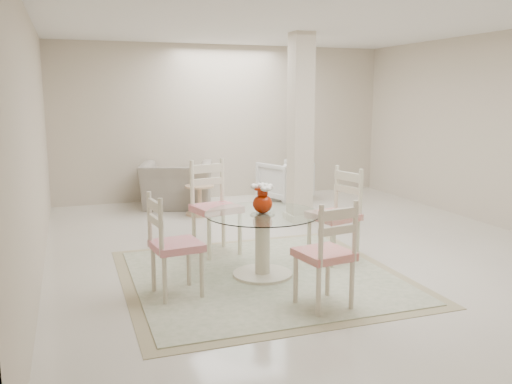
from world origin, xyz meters
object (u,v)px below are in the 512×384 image
object	(u,v)px
red_vase	(263,198)
recliner_taupe	(177,185)
dining_table	(262,245)
dining_chair_east	(339,208)
dining_chair_north	(213,200)
side_table	(200,201)
dining_chair_south	(329,247)
column	(300,129)
dining_chair_west	(169,238)
armchair_white	(285,181)

from	to	relation	value
red_vase	recliner_taupe	distance (m)	3.78
dining_table	dining_chair_east	xyz separation A→B (m)	(0.99, 0.25, 0.27)
dining_table	dining_chair_north	distance (m)	1.07
dining_chair_north	red_vase	bearing A→B (deg)	-88.58
side_table	dining_chair_south	bearing A→B (deg)	-87.44
column	recliner_taupe	bearing A→B (deg)	134.17
red_vase	dining_chair_east	bearing A→B (deg)	14.40
recliner_taupe	dining_chair_east	bearing A→B (deg)	124.73
dining_chair_west	dining_chair_south	world-z (taller)	dining_chair_south
dining_table	dining_chair_north	xyz separation A→B (m)	(-0.25, 1.00, 0.29)
dining_chair_east	armchair_white	distance (m)	3.56
recliner_taupe	armchair_white	bearing A→B (deg)	-164.27
dining_chair_south	recliner_taupe	world-z (taller)	dining_chair_south
column	armchair_white	size ratio (longest dim) A/B	3.56
column	dining_table	bearing A→B (deg)	-122.04
dining_table	armchair_white	bearing A→B (deg)	64.70
dining_chair_west	side_table	distance (m)	3.47
dining_chair_north	dining_chair_east	bearing A→B (deg)	-43.62
dining_table	dining_chair_west	xyz separation A→B (m)	(-0.99, -0.24, 0.22)
red_vase	dining_chair_west	xyz separation A→B (m)	(-0.99, -0.24, -0.26)
dining_table	dining_chair_north	bearing A→B (deg)	104.15
dining_chair_south	column	bearing A→B (deg)	-118.98
column	dining_chair_west	world-z (taller)	column
dining_table	side_table	distance (m)	3.05
dining_chair_east	red_vase	bearing A→B (deg)	-91.33
recliner_taupe	column	bearing A→B (deg)	150.79
side_table	red_vase	bearing A→B (deg)	-91.21
dining_table	dining_chair_north	world-z (taller)	dining_chair_north
dining_table	dining_chair_west	size ratio (longest dim) A/B	1.09
dining_chair_north	dining_chair_south	world-z (taller)	dining_chair_north
dining_table	dining_chair_north	size ratio (longest dim) A/B	0.96
armchair_white	dining_table	bearing A→B (deg)	43.09
dining_table	recliner_taupe	bearing A→B (deg)	92.29
recliner_taupe	dining_chair_south	bearing A→B (deg)	111.39
column	dining_chair_north	distance (m)	2.13
side_table	dining_chair_west	bearing A→B (deg)	-107.79
armchair_white	side_table	bearing A→B (deg)	0.11
dining_chair_north	recliner_taupe	xyz separation A→B (m)	(0.10, 2.75, -0.27)
dining_chair_north	recliner_taupe	distance (m)	2.77
red_vase	recliner_taupe	bearing A→B (deg)	92.30
dining_chair_north	dining_chair_south	xyz separation A→B (m)	(0.50, -1.99, -0.07)
side_table	armchair_white	bearing A→B (deg)	21.72
red_vase	column	bearing A→B (deg)	57.99
dining_chair_east	dining_chair_south	world-z (taller)	dining_chair_east
dining_chair_east	side_table	world-z (taller)	dining_chair_east
side_table	dining_chair_north	bearing A→B (deg)	-98.79
dining_chair_south	armchair_white	distance (m)	4.95
dining_chair_north	side_table	size ratio (longest dim) A/B	2.59
dining_chair_east	recliner_taupe	distance (m)	3.68
dining_chair_east	dining_chair_north	xyz separation A→B (m)	(-1.24, 0.74, 0.03)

